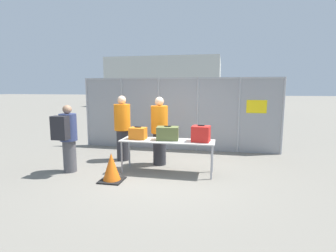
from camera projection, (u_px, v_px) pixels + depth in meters
ground_plane at (161, 172)px, 6.37m from camera, size 120.00×120.00×0.00m
fence_section at (178, 113)px, 8.53m from camera, size 6.50×0.07×2.36m
inspection_table at (167, 143)px, 6.25m from camera, size 2.24×0.65×0.80m
suitcase_orange at (138, 133)px, 6.36m from camera, size 0.40×0.28×0.31m
suitcase_olive at (168, 133)px, 6.25m from camera, size 0.55×0.40×0.34m
suitcase_red at (201, 134)px, 6.06m from camera, size 0.44×0.37×0.39m
traveler_hooded at (67, 136)px, 6.24m from camera, size 0.40×0.63×1.63m
security_worker_near at (159, 130)px, 6.89m from camera, size 0.45×0.45×1.80m
security_worker_far at (122, 127)px, 7.31m from camera, size 0.45×0.45×1.82m
utility_trailer at (202, 126)px, 10.99m from camera, size 4.52×2.09×0.76m
distant_hangar at (171, 83)px, 31.92m from camera, size 11.86×11.94×5.13m
traffic_cone at (111, 168)px, 5.74m from camera, size 0.50×0.50×0.63m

